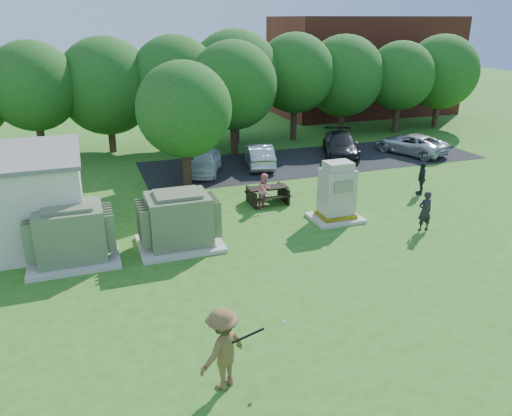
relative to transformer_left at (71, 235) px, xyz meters
name	(u,v)px	position (x,y,z in m)	size (l,w,h in m)	color
ground	(299,291)	(6.50, -4.50, -0.97)	(120.00, 120.00, 0.00)	#2D6619
brick_building	(363,66)	(24.50, 22.50, 3.03)	(15.00, 8.00, 8.00)	maroon
parking_strip	(314,160)	(13.50, 9.00, -0.96)	(20.00, 6.00, 0.01)	#232326
transformer_left	(71,235)	(0.00, 0.00, 0.00)	(3.00, 2.40, 2.07)	beige
transformer_right	(179,221)	(3.70, 0.00, 0.00)	(3.00, 2.40, 2.07)	beige
generator_cabinet	(337,195)	(10.31, 0.36, 0.12)	(2.04, 1.67, 2.48)	beige
picnic_table	(268,193)	(8.35, 3.14, -0.49)	(1.79, 1.35, 0.77)	black
batter	(223,349)	(3.14, -7.78, 0.03)	(1.29, 0.74, 2.00)	brown
person_by_generator	(425,211)	(13.05, -1.80, -0.16)	(0.59, 0.39, 1.62)	black
person_at_picnic	(265,191)	(8.04, 2.66, -0.19)	(0.76, 0.59, 1.56)	#EA7C81
person_walking_right	(421,178)	(15.65, 1.89, -0.19)	(0.91, 0.38, 1.56)	black
car_white	(205,162)	(6.83, 8.67, -0.34)	(1.49, 3.69, 1.26)	white
car_silver_a	(259,155)	(10.04, 8.96, -0.32)	(1.37, 3.92, 1.29)	#B3B3B8
car_dark	(340,145)	(15.41, 9.37, -0.28)	(1.92, 4.73, 1.37)	black
car_silver_b	(411,144)	(19.79, 8.45, -0.35)	(2.05, 4.45, 1.24)	silver
batting_equipment	(251,333)	(3.79, -7.85, 0.33)	(1.51, 0.53, 0.17)	black
tree_row	(204,82)	(8.25, 14.00, 3.18)	(41.30, 13.30, 7.30)	#47301E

